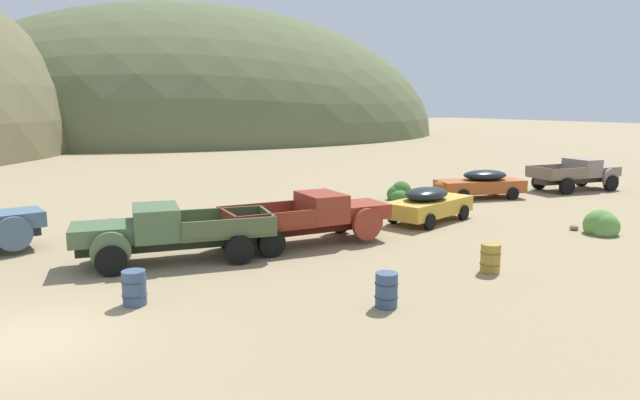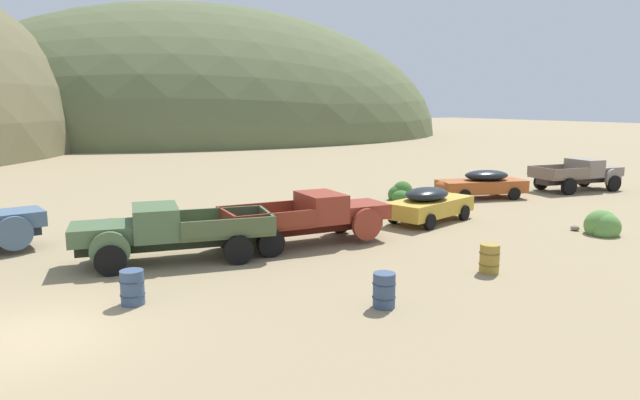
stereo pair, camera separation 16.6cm
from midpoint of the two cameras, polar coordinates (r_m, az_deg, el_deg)
The scene contains 15 objects.
ground_plane at distance 14.54m, azimuth -27.50°, elevation -12.38°, with size 300.00×300.00×0.00m, color #998460.
hill_far_right at distance 95.89m, azimuth -12.36°, elevation 6.35°, with size 83.18×63.43×41.06m, color #56603D.
truck_weathered_green at distance 19.41m, azimuth -16.12°, elevation -3.18°, with size 6.70×3.40×1.89m.
truck_rust_red at distance 21.28m, azimuth -0.42°, elevation -1.65°, with size 6.41×2.63×1.89m.
car_faded_yellow at distance 25.66m, azimuth 10.92°, elevation -0.32°, with size 5.03×3.05×1.57m.
car_oxide_orange at distance 32.51m, azimuth 15.42°, elevation 1.60°, with size 5.33×3.08×1.57m.
truck_primer_gray at distance 37.85m, azimuth 24.61°, elevation 2.42°, with size 5.87×3.07×1.89m.
oil_drum_foreground at distance 14.83m, azimuth 6.38°, elevation -8.99°, with size 0.62×0.62×0.91m.
oil_drum_by_truck at distance 18.43m, azimuth 16.52°, elevation -5.63°, with size 0.64×0.64×0.91m.
oil_drum_spare at distance 15.69m, azimuth -18.47°, elevation -8.38°, with size 0.65×0.65×0.92m.
bush_lone_scrub at distance 24.71m, azimuth 1.68°, elevation -1.99°, with size 0.80×0.79×0.80m.
bush_back_edge at distance 24.49m, azimuth -3.26°, elevation -1.96°, with size 1.14×1.02×1.01m.
bush_front_left at distance 31.21m, azimuth 7.85°, elevation 0.58°, with size 1.52×1.48×1.31m.
bush_front_right at distance 25.44m, azimuth 26.35°, elevation -2.39°, with size 1.43×1.41×1.26m.
rock_flat at distance 25.77m, azimuth 24.02°, elevation -2.56°, with size 0.37×0.35×0.22m, color #756B57.
Camera 1 is at (-0.29, -13.54, 5.19)m, focal length 31.81 mm.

